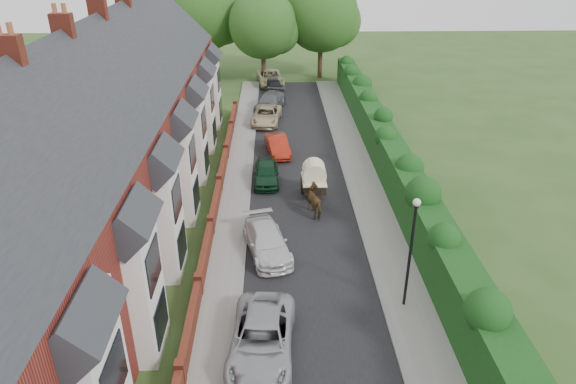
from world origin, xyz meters
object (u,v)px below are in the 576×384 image
(car_red, at_px, (277,145))
(car_grey, at_px, (270,102))
(car_silver_b, at_px, (262,339))
(horse_cart, at_px, (314,177))
(horse, at_px, (317,201))
(car_green, at_px, (266,173))
(car_black, at_px, (274,86))
(car_beige, at_px, (266,115))
(lamppost, at_px, (412,240))
(car_white, at_px, (267,241))

(car_red, height_order, car_grey, car_grey)
(car_silver_b, distance_m, car_grey, 29.51)
(horse_cart, bearing_deg, car_silver_b, -102.72)
(horse, bearing_deg, car_green, -74.58)
(car_grey, bearing_deg, car_black, 100.41)
(car_green, xyz_separation_m, car_beige, (-0.08, 11.20, 0.00))
(car_green, xyz_separation_m, horse, (2.85, -4.16, 0.17))
(car_green, bearing_deg, lamppost, -64.66)
(car_beige, distance_m, horse, 15.64)
(horse, distance_m, horse_cart, 2.15)
(car_silver_b, relative_size, car_black, 1.33)
(car_white, xyz_separation_m, car_beige, (-0.19, 19.18, 0.00))
(car_silver_b, distance_m, horse_cart, 13.02)
(car_green, xyz_separation_m, horse_cart, (2.85, -2.07, 0.67))
(lamppost, xyz_separation_m, car_green, (-5.94, 12.20, -2.65))
(car_grey, xyz_separation_m, horse, (2.64, -18.92, 0.11))
(car_silver_b, height_order, horse_cart, horse_cart)
(car_white, bearing_deg, horse_cart, 51.71)
(lamppost, xyz_separation_m, horse_cart, (-3.09, 10.13, -1.97))
(car_silver_b, xyz_separation_m, horse, (2.86, 10.59, 0.11))
(car_grey, bearing_deg, car_silver_b, -75.87)
(car_green, bearing_deg, car_black, 87.68)
(car_green, bearing_deg, car_beige, 89.79)
(car_silver_b, bearing_deg, car_black, 93.27)
(car_red, xyz_separation_m, horse_cart, (2.08, -6.70, 0.68))
(horse_cart, bearing_deg, horse, -90.00)
(car_black, height_order, horse, horse)
(horse_cart, bearing_deg, car_black, 95.75)
(lamppost, bearing_deg, car_black, 99.34)
(car_beige, distance_m, horse_cart, 13.60)
(car_green, relative_size, horse_cart, 1.19)
(horse, bearing_deg, car_grey, -101.04)
(car_white, height_order, horse_cart, horse_cart)
(car_silver_b, relative_size, car_green, 1.33)
(car_beige, height_order, car_grey, car_grey)
(lamppost, distance_m, horse, 8.96)
(car_silver_b, distance_m, car_beige, 25.95)
(car_black, bearing_deg, lamppost, -87.96)
(car_green, relative_size, car_beige, 0.81)
(car_silver_b, xyz_separation_m, horse_cart, (2.86, 12.68, 0.62))
(car_silver_b, relative_size, horse, 2.61)
(car_silver_b, xyz_separation_m, car_grey, (0.22, 29.51, 0.01))
(lamppost, xyz_separation_m, horse, (-3.09, 8.04, -2.48))
(car_silver_b, bearing_deg, car_green, 94.23)
(car_silver_b, relative_size, car_beige, 1.08)
(car_red, height_order, car_beige, car_beige)
(car_green, distance_m, car_red, 4.70)
(car_beige, relative_size, car_black, 1.23)
(horse, relative_size, horse_cart, 0.60)
(car_beige, distance_m, car_black, 9.04)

